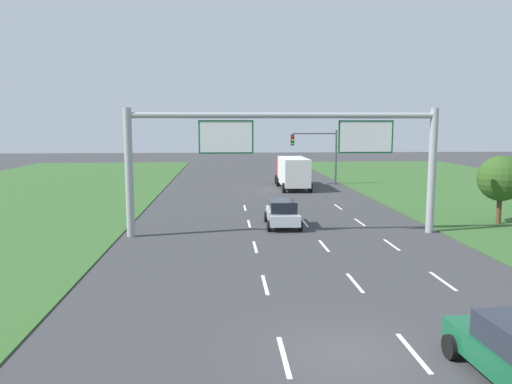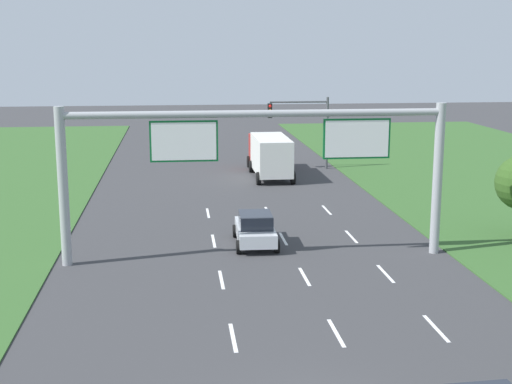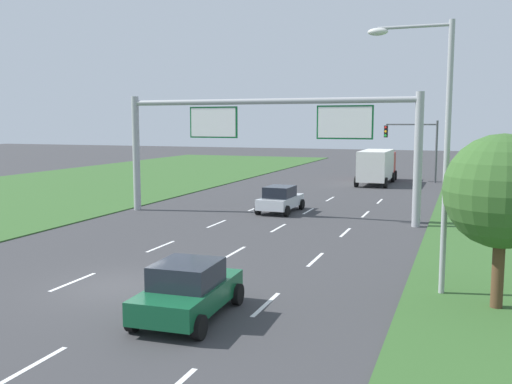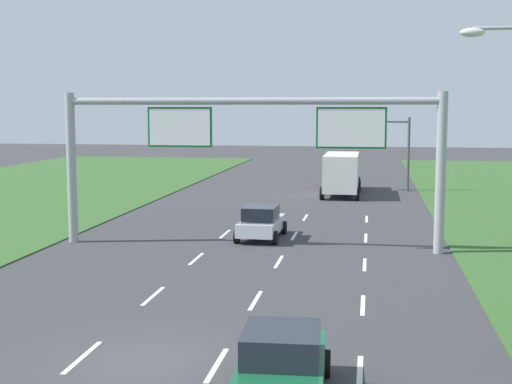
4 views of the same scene
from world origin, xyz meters
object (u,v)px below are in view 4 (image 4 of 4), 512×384
object	(u,v)px
car_lead_silver	(261,222)
box_truck	(342,172)
sign_gantry	(252,140)
traffic_light_mast	(383,140)
car_near_red	(282,364)

from	to	relation	value
car_lead_silver	box_truck	size ratio (longest dim) A/B	0.48
sign_gantry	traffic_light_mast	xyz separation A→B (m)	(6.10, 23.28, -1.01)
sign_gantry	car_lead_silver	bearing A→B (deg)	88.73
car_near_red	traffic_light_mast	xyz separation A→B (m)	(2.69, 39.92, 3.07)
car_lead_silver	traffic_light_mast	xyz separation A→B (m)	(6.05, 21.02, 3.06)
car_lead_silver	sign_gantry	size ratio (longest dim) A/B	0.24
car_near_red	car_lead_silver	world-z (taller)	car_near_red
box_truck	traffic_light_mast	distance (m)	4.43
box_truck	sign_gantry	xyz separation A→B (m)	(-3.18, -20.78, 3.22)
box_truck	sign_gantry	bearing A→B (deg)	-98.66
car_near_red	traffic_light_mast	world-z (taller)	traffic_light_mast
car_near_red	box_truck	size ratio (longest dim) A/B	0.48
car_near_red	sign_gantry	distance (m)	17.47
box_truck	car_lead_silver	bearing A→B (deg)	-99.55
sign_gantry	traffic_light_mast	size ratio (longest dim) A/B	3.08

